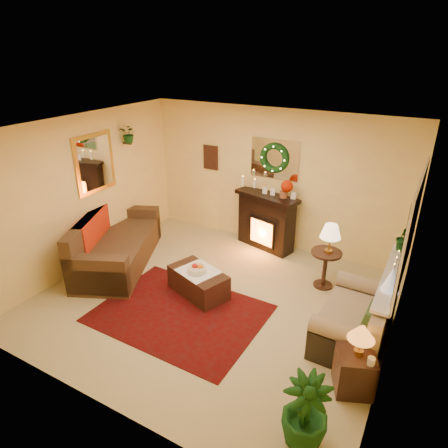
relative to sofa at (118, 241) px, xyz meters
The scene contains 31 objects.
floor 2.09m from the sofa, ahead, with size 5.00×5.00×0.00m, color beige.
ceiling 2.98m from the sofa, ahead, with size 5.00×5.00×0.00m, color white.
wall_back 3.03m from the sofa, 45.39° to the left, with size 5.00×5.00×0.00m, color #EFD88C.
wall_front 3.29m from the sofa, 50.01° to the right, with size 5.00×5.00×0.00m, color #EFD88C.
wall_left 1.00m from the sofa, 158.43° to the right, with size 4.50×4.50×0.00m, color #EFD88C.
wall_right 4.63m from the sofa, ahead, with size 4.50×4.50×0.00m, color #EFD88C.
area_rug 1.96m from the sofa, 21.44° to the right, with size 2.35×1.76×0.01m, color #551204.
sofa is the anchor object (origin of this frame).
red_throw 0.20m from the sofa, 109.07° to the left, with size 0.81×1.32×0.02m, color red.
fireplace 2.74m from the sofa, 42.74° to the left, with size 1.10×0.35×1.01m, color black.
poinsettia 3.13m from the sofa, 37.54° to the left, with size 0.21×0.21×0.21m, color #AF1B00.
mantel_candle_a 2.51m from the sofa, 49.81° to the left, with size 0.06×0.06×0.19m, color beige.
mantel_candle_b 2.66m from the sofa, 45.47° to the left, with size 0.05×0.05×0.16m, color white.
mantel_mirror 3.16m from the sofa, 45.11° to the left, with size 0.92×0.02×0.72m, color white.
wreath 3.14m from the sofa, 44.55° to the left, with size 0.55×0.55×0.11m, color #194719.
wall_art 2.43m from the sofa, 71.38° to the left, with size 0.32×0.03×0.48m, color #381E11.
gold_mirror 1.40m from the sofa, 164.97° to the left, with size 0.03×0.84×1.00m, color gold.
hanging_plant 1.79m from the sofa, 109.06° to the left, with size 0.33×0.28×0.36m, color #194719.
loveseat 4.10m from the sofa, ahead, with size 0.82×1.41×0.82m, color tan.
window_frame 4.68m from the sofa, ahead, with size 0.03×1.86×1.36m, color white.
window_glass 4.66m from the sofa, ahead, with size 0.02×1.70×1.22m, color black.
window_sill 4.46m from the sofa, ahead, with size 0.22×1.86×0.04m, color white.
mini_tree 4.48m from the sofa, ahead, with size 0.22×0.22×0.32m, color white.
sill_plant 4.62m from the sofa, 13.94° to the left, with size 0.29×0.23×0.52m, color black.
side_table_round 3.55m from the sofa, 17.06° to the left, with size 0.48×0.48×0.63m, color #4A3220.
lamp_cream 3.60m from the sofa, 16.69° to the left, with size 0.32×0.32×0.49m, color #EECB8D.
end_table_square 4.39m from the sofa, 11.66° to the right, with size 0.41×0.41×0.50m, color #4D2718.
lamp_tiffany 4.40m from the sofa, 11.43° to the right, with size 0.30×0.30×0.43m, color orange.
coffee_table 1.76m from the sofa, ahead, with size 0.94×0.52×0.40m, color black.
fruit_bowl 1.75m from the sofa, ahead, with size 0.28×0.28×0.07m, color beige.
floor_palm 4.41m from the sofa, 24.17° to the right, with size 1.38×1.38×2.46m, color #195922.
Camera 1 is at (2.63, -4.37, 3.60)m, focal length 32.00 mm.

